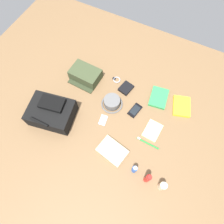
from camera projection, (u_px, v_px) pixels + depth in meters
name	position (u px, v px, depth m)	size (l,w,h in m)	color
ground_plane	(112.00, 115.00, 1.56)	(2.64, 2.02, 0.02)	brown
backpack	(52.00, 112.00, 1.48)	(0.36, 0.30, 0.16)	black
toiletry_pouch	(85.00, 75.00, 1.65)	(0.25, 0.21, 0.10)	#384228
bucket_hat	(112.00, 102.00, 1.56)	(0.17, 0.17, 0.07)	#5D5D5D
lotion_bottle	(163.00, 186.00, 1.28)	(0.05, 0.05, 0.11)	beige
sunscreen_spray	(148.00, 178.00, 1.28)	(0.04, 0.04, 0.15)	red
deodorant_spray	(134.00, 169.00, 1.33)	(0.03, 0.03, 0.11)	blue
paperback_novel	(181.00, 106.00, 1.57)	(0.18, 0.21, 0.02)	yellow
travel_guidebook	(159.00, 98.00, 1.60)	(0.16, 0.20, 0.03)	#2D934C
cell_phone	(135.00, 110.00, 1.56)	(0.09, 0.13, 0.01)	black
media_player	(103.00, 120.00, 1.53)	(0.06, 0.09, 0.01)	#B7B7BC
wristwatch	(116.00, 80.00, 1.68)	(0.07, 0.06, 0.01)	#99999E
toothbrush	(146.00, 143.00, 1.45)	(0.17, 0.02, 0.02)	#198C33
wallet	(126.00, 88.00, 1.64)	(0.09, 0.11, 0.02)	black
notepad	(152.00, 131.00, 1.49)	(0.11, 0.15, 0.02)	beige
folded_towel	(112.00, 151.00, 1.41)	(0.20, 0.14, 0.04)	#C6B289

